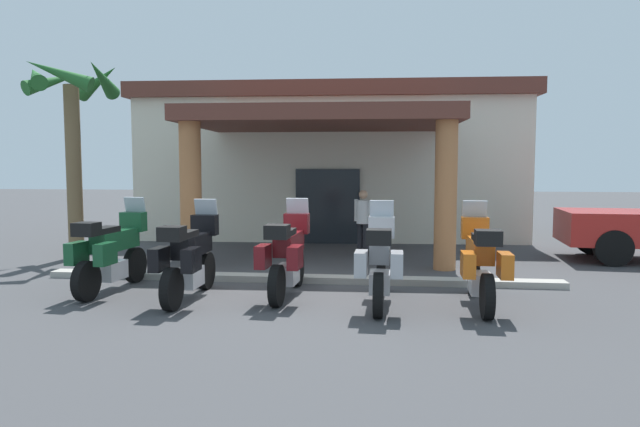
{
  "coord_description": "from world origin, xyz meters",
  "views": [
    {
      "loc": [
        1.58,
        -9.77,
        2.19
      ],
      "look_at": [
        0.26,
        1.92,
        1.2
      ],
      "focal_mm": 31.92,
      "sensor_mm": 36.0,
      "label": 1
    }
  ],
  "objects_px": {
    "palm_tree_roadside": "(71,111)",
    "motorcycle_silver": "(380,261)",
    "motorcycle_orange": "(481,262)",
    "pedestrian": "(363,218)",
    "motorcycle_black": "(189,257)",
    "motorcycle_maroon": "(287,255)",
    "motel_building": "(333,161)",
    "motorcycle_green": "(111,252)"
  },
  "relations": [
    {
      "from": "motorcycle_maroon",
      "to": "pedestrian",
      "type": "height_order",
      "value": "same"
    },
    {
      "from": "motel_building",
      "to": "motorcycle_orange",
      "type": "bearing_deg",
      "value": -73.37
    },
    {
      "from": "motorcycle_green",
      "to": "motorcycle_orange",
      "type": "bearing_deg",
      "value": -88.98
    },
    {
      "from": "motorcycle_green",
      "to": "pedestrian",
      "type": "xyz_separation_m",
      "value": [
        4.21,
        4.4,
        0.22
      ]
    },
    {
      "from": "motorcycle_maroon",
      "to": "palm_tree_roadside",
      "type": "relative_size",
      "value": 0.47
    },
    {
      "from": "motel_building",
      "to": "motorcycle_orange",
      "type": "xyz_separation_m",
      "value": [
        3.16,
        -9.41,
        -1.64
      ]
    },
    {
      "from": "motorcycle_silver",
      "to": "palm_tree_roadside",
      "type": "bearing_deg",
      "value": 63.28
    },
    {
      "from": "motorcycle_green",
      "to": "pedestrian",
      "type": "height_order",
      "value": "same"
    },
    {
      "from": "palm_tree_roadside",
      "to": "motorcycle_silver",
      "type": "bearing_deg",
      "value": -27.91
    },
    {
      "from": "pedestrian",
      "to": "motorcycle_black",
      "type": "bearing_deg",
      "value": 7.85
    },
    {
      "from": "motorcycle_maroon",
      "to": "motorcycle_orange",
      "type": "xyz_separation_m",
      "value": [
        3.11,
        -0.38,
        0.0
      ]
    },
    {
      "from": "motorcycle_silver",
      "to": "pedestrian",
      "type": "xyz_separation_m",
      "value": [
        -0.45,
        4.86,
        0.22
      ]
    },
    {
      "from": "motorcycle_black",
      "to": "motorcycle_maroon",
      "type": "bearing_deg",
      "value": -73.37
    },
    {
      "from": "motorcycle_black",
      "to": "palm_tree_roadside",
      "type": "bearing_deg",
      "value": 48.71
    },
    {
      "from": "motorcycle_silver",
      "to": "motorcycle_orange",
      "type": "height_order",
      "value": "same"
    },
    {
      "from": "motorcycle_silver",
      "to": "palm_tree_roadside",
      "type": "xyz_separation_m",
      "value": [
        -7.23,
        3.83,
        2.77
      ]
    },
    {
      "from": "motorcycle_green",
      "to": "pedestrian",
      "type": "distance_m",
      "value": 6.09
    },
    {
      "from": "motorcycle_black",
      "to": "pedestrian",
      "type": "xyz_separation_m",
      "value": [
        2.66,
        4.81,
        0.22
      ]
    },
    {
      "from": "motorcycle_black",
      "to": "motorcycle_silver",
      "type": "distance_m",
      "value": 3.11
    },
    {
      "from": "motorcycle_orange",
      "to": "pedestrian",
      "type": "bearing_deg",
      "value": 24.37
    },
    {
      "from": "motorcycle_orange",
      "to": "pedestrian",
      "type": "relative_size",
      "value": 1.38
    },
    {
      "from": "motorcycle_black",
      "to": "motorcycle_maroon",
      "type": "relative_size",
      "value": 1.0
    },
    {
      "from": "motorcycle_maroon",
      "to": "palm_tree_roadside",
      "type": "bearing_deg",
      "value": 62.34
    },
    {
      "from": "motorcycle_orange",
      "to": "pedestrian",
      "type": "xyz_separation_m",
      "value": [
        -2.0,
        4.77,
        0.22
      ]
    },
    {
      "from": "motel_building",
      "to": "pedestrian",
      "type": "xyz_separation_m",
      "value": [
        1.16,
        -4.64,
        -1.41
      ]
    },
    {
      "from": "motel_building",
      "to": "motorcycle_black",
      "type": "height_order",
      "value": "motel_building"
    },
    {
      "from": "motorcycle_black",
      "to": "motorcycle_silver",
      "type": "xyz_separation_m",
      "value": [
        3.11,
        -0.04,
        0.0
      ]
    },
    {
      "from": "motorcycle_maroon",
      "to": "palm_tree_roadside",
      "type": "height_order",
      "value": "palm_tree_roadside"
    },
    {
      "from": "motorcycle_maroon",
      "to": "motorcycle_orange",
      "type": "distance_m",
      "value": 3.13
    },
    {
      "from": "motorcycle_black",
      "to": "motorcycle_orange",
      "type": "bearing_deg",
      "value": -88.19
    },
    {
      "from": "motorcycle_green",
      "to": "motorcycle_silver",
      "type": "height_order",
      "value": "same"
    },
    {
      "from": "motel_building",
      "to": "motorcycle_silver",
      "type": "bearing_deg",
      "value": -82.33
    },
    {
      "from": "motel_building",
      "to": "motorcycle_maroon",
      "type": "xyz_separation_m",
      "value": [
        0.05,
        -9.03,
        -1.64
      ]
    },
    {
      "from": "motorcycle_silver",
      "to": "motel_building",
      "type": "bearing_deg",
      "value": 10.78
    },
    {
      "from": "motorcycle_orange",
      "to": "pedestrian",
      "type": "distance_m",
      "value": 5.18
    },
    {
      "from": "motorcycle_maroon",
      "to": "palm_tree_roadside",
      "type": "distance_m",
      "value": 7.15
    },
    {
      "from": "motorcycle_green",
      "to": "motorcycle_orange",
      "type": "distance_m",
      "value": 6.22
    },
    {
      "from": "motorcycle_maroon",
      "to": "pedestrian",
      "type": "bearing_deg",
      "value": -11.18
    },
    {
      "from": "motorcycle_maroon",
      "to": "motel_building",
      "type": "bearing_deg",
      "value": 3.3
    },
    {
      "from": "motorcycle_silver",
      "to": "motorcycle_orange",
      "type": "xyz_separation_m",
      "value": [
        1.55,
        0.09,
        0.0
      ]
    },
    {
      "from": "motel_building",
      "to": "palm_tree_roadside",
      "type": "xyz_separation_m",
      "value": [
        -5.62,
        -5.67,
        1.14
      ]
    },
    {
      "from": "motorcycle_black",
      "to": "palm_tree_roadside",
      "type": "relative_size",
      "value": 0.47
    }
  ]
}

